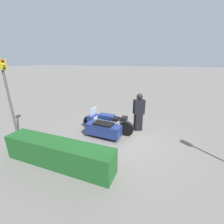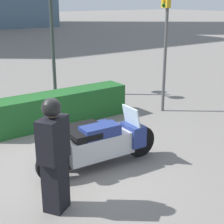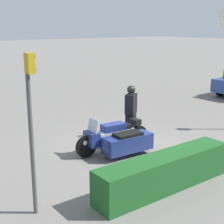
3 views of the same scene
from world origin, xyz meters
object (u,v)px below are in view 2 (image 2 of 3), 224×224
(hedge_bush_curbside, at_px, (60,108))
(traffic_light_near, at_px, (165,36))
(officer_rider, at_px, (54,153))
(police_motorcycle, at_px, (94,140))

(hedge_bush_curbside, distance_m, traffic_light_near, 3.62)
(hedge_bush_curbside, relative_size, traffic_light_near, 1.15)
(officer_rider, relative_size, hedge_bush_curbside, 0.48)
(hedge_bush_curbside, bearing_deg, traffic_light_near, -15.60)
(traffic_light_near, bearing_deg, hedge_bush_curbside, -11.32)
(police_motorcycle, height_order, traffic_light_near, traffic_light_near)
(officer_rider, bearing_deg, hedge_bush_curbside, 118.82)
(hedge_bush_curbside, height_order, traffic_light_near, traffic_light_near)
(police_motorcycle, height_order, officer_rider, officer_rider)
(police_motorcycle, xyz_separation_m, traffic_light_near, (3.52, 1.68, 1.77))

